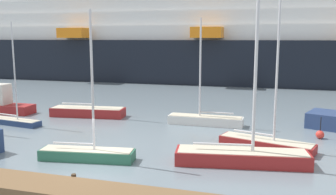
% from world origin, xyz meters
% --- Properties ---
extents(ground_plane, '(600.00, 600.00, 0.00)m').
position_xyz_m(ground_plane, '(0.00, 0.00, 0.00)').
color(ground_plane, slate).
extents(dock_pier, '(25.27, 2.33, 0.52)m').
position_xyz_m(dock_pier, '(0.00, -3.49, 0.21)').
color(dock_pier, brown).
rests_on(dock_pier, ground_plane).
extents(sailboat_0, '(6.03, 1.36, 8.55)m').
position_xyz_m(sailboat_0, '(3.71, 11.73, 0.49)').
color(sailboat_0, white).
rests_on(sailboat_0, ground_plane).
extents(sailboat_2, '(4.97, 1.73, 8.24)m').
position_xyz_m(sailboat_2, '(-11.20, 7.34, 0.41)').
color(sailboat_2, navy).
rests_on(sailboat_2, ground_plane).
extents(sailboat_3, '(7.53, 2.92, 10.67)m').
position_xyz_m(sailboat_3, '(7.49, 2.89, 0.56)').
color(sailboat_3, maroon).
rests_on(sailboat_3, ground_plane).
extents(sailboat_4, '(5.61, 2.08, 8.50)m').
position_xyz_m(sailboat_4, '(-1.15, 1.10, 0.45)').
color(sailboat_4, '#2D6B51').
rests_on(sailboat_4, ground_plane).
extents(sailboat_5, '(6.76, 2.57, 9.45)m').
position_xyz_m(sailboat_5, '(-7.02, 11.96, 0.52)').
color(sailboat_5, maroon).
rests_on(sailboat_5, ground_plane).
extents(sailboat_6, '(6.13, 3.07, 10.53)m').
position_xyz_m(sailboat_6, '(8.70, 6.38, 0.50)').
color(sailboat_6, maroon).
rests_on(sailboat_6, ground_plane).
extents(channel_buoy_0, '(0.58, 0.58, 1.54)m').
position_xyz_m(channel_buoy_0, '(12.22, 9.91, 0.30)').
color(channel_buoy_0, red).
rests_on(channel_buoy_0, ground_plane).
extents(cruise_ship, '(121.22, 20.40, 19.24)m').
position_xyz_m(cruise_ship, '(9.49, 44.64, 6.08)').
color(cruise_ship, black).
rests_on(cruise_ship, ground_plane).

